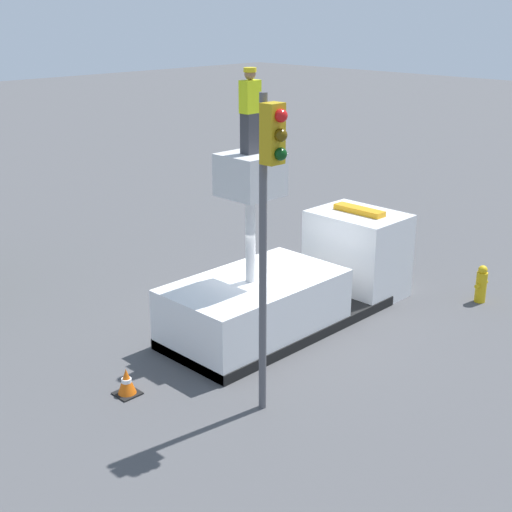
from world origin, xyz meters
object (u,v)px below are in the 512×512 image
object	(u,v)px
traffic_cone_rear	(127,382)
traffic_light_pole	(269,197)
fire_hydrant	(481,284)
bucket_truck	(295,285)
worker	(250,111)

from	to	relation	value
traffic_cone_rear	traffic_light_pole	bearing A→B (deg)	-56.90
traffic_cone_rear	fire_hydrant	bearing A→B (deg)	-15.90
bucket_truck	fire_hydrant	distance (m)	4.96
bucket_truck	traffic_light_pole	xyz separation A→B (m)	(-3.40, -2.38, 3.22)
worker	traffic_cone_rear	size ratio (longest dim) A/B	3.17
fire_hydrant	traffic_cone_rear	world-z (taller)	fire_hydrant
traffic_cone_rear	bucket_truck	bearing A→B (deg)	0.54
fire_hydrant	traffic_cone_rear	distance (m)	9.47
traffic_light_pole	fire_hydrant	distance (m)	8.41
worker	traffic_light_pole	world-z (taller)	worker
worker	fire_hydrant	size ratio (longest dim) A/B	1.77
bucket_truck	traffic_light_pole	size ratio (longest dim) A/B	1.15
bucket_truck	fire_hydrant	xyz separation A→B (m)	(4.18, -2.64, -0.42)
bucket_truck	traffic_cone_rear	world-z (taller)	bucket_truck
traffic_light_pole	fire_hydrant	bearing A→B (deg)	-1.93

